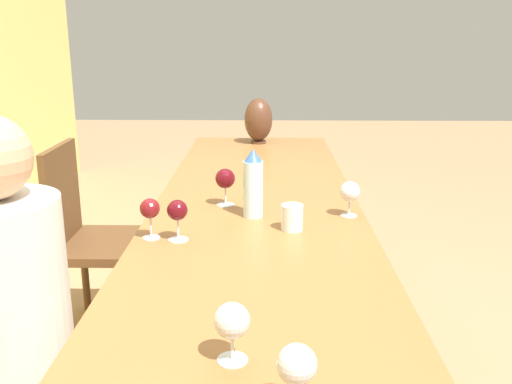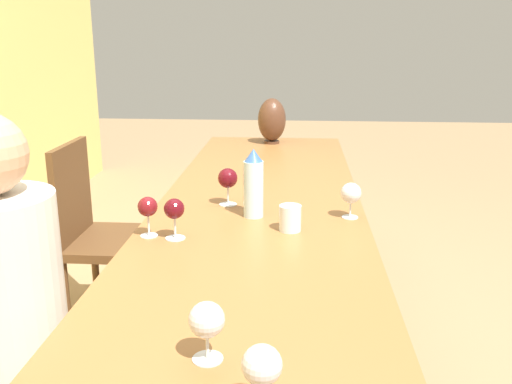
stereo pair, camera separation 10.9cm
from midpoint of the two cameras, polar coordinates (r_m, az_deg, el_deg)
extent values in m
plane|color=#937551|center=(2.48, -1.27, -17.88)|extent=(14.00, 14.00, 0.00)
cube|color=#936033|center=(2.17, -1.38, -2.24)|extent=(3.02, 0.80, 0.04)
cylinder|color=#936033|center=(3.63, 4.30, -0.80)|extent=(0.07, 0.07, 0.68)
cylinder|color=#936033|center=(3.65, -5.17, -0.75)|extent=(0.07, 0.07, 0.68)
cylinder|color=silver|center=(2.05, -1.81, 0.26)|extent=(0.07, 0.07, 0.21)
cone|color=#33599E|center=(2.02, -1.84, 3.69)|extent=(0.06, 0.06, 0.05)
cylinder|color=silver|center=(1.93, 2.02, -2.57)|extent=(0.07, 0.07, 0.09)
cylinder|color=#4C2D1E|center=(3.45, -0.66, 5.03)|extent=(0.09, 0.09, 0.01)
ellipsoid|color=#4C2D1E|center=(3.43, -0.67, 7.24)|extent=(0.17, 0.17, 0.25)
sphere|color=silver|center=(1.03, 0.95, -16.88)|extent=(0.07, 0.07, 0.07)
cylinder|color=silver|center=(2.22, -4.46, -1.30)|extent=(0.07, 0.07, 0.00)
cylinder|color=silver|center=(2.21, -4.48, -0.37)|extent=(0.01, 0.01, 0.07)
sphere|color=#510C14|center=(2.19, -4.52, 1.34)|extent=(0.08, 0.08, 0.08)
cylinder|color=silver|center=(1.91, -12.03, -4.51)|extent=(0.06, 0.06, 0.00)
cylinder|color=silver|center=(1.90, -12.10, -3.45)|extent=(0.01, 0.01, 0.07)
sphere|color=maroon|center=(1.88, -12.21, -1.63)|extent=(0.07, 0.07, 0.07)
cylinder|color=silver|center=(2.11, 7.80, -2.36)|extent=(0.06, 0.06, 0.00)
cylinder|color=silver|center=(2.10, 7.83, -1.56)|extent=(0.01, 0.01, 0.06)
sphere|color=silver|center=(2.08, 7.89, 0.03)|extent=(0.07, 0.07, 0.07)
cylinder|color=silver|center=(1.88, -9.42, -4.74)|extent=(0.07, 0.07, 0.00)
cylinder|color=silver|center=(1.86, -9.47, -3.68)|extent=(0.01, 0.01, 0.07)
sphere|color=#510C14|center=(1.84, -9.56, -1.81)|extent=(0.07, 0.07, 0.07)
cylinder|color=silver|center=(1.23, -5.03, -16.41)|extent=(0.06, 0.06, 0.00)
cylinder|color=silver|center=(1.21, -5.06, -15.23)|extent=(0.01, 0.01, 0.06)
sphere|color=silver|center=(1.18, -5.14, -12.73)|extent=(0.08, 0.08, 0.08)
cube|color=brown|center=(1.88, -24.51, -16.15)|extent=(0.44, 0.44, 0.04)
cube|color=brown|center=(2.73, -15.57, -5.13)|extent=(0.44, 0.44, 0.04)
cube|color=brown|center=(2.72, -19.98, -0.24)|extent=(0.40, 0.03, 0.44)
cylinder|color=brown|center=(2.61, -12.29, -11.33)|extent=(0.04, 0.04, 0.41)
cylinder|color=brown|center=(2.94, -10.63, -7.99)|extent=(0.04, 0.04, 0.41)
cylinder|color=brown|center=(2.72, -20.26, -10.83)|extent=(0.04, 0.04, 0.41)
cylinder|color=brown|center=(3.04, -17.73, -7.69)|extent=(0.04, 0.04, 0.41)
cylinder|color=beige|center=(1.76, -25.52, -8.58)|extent=(0.34, 0.34, 0.50)
camera|label=1|loc=(0.05, -91.53, -0.43)|focal=40.00mm
camera|label=2|loc=(0.05, 88.47, 0.43)|focal=40.00mm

